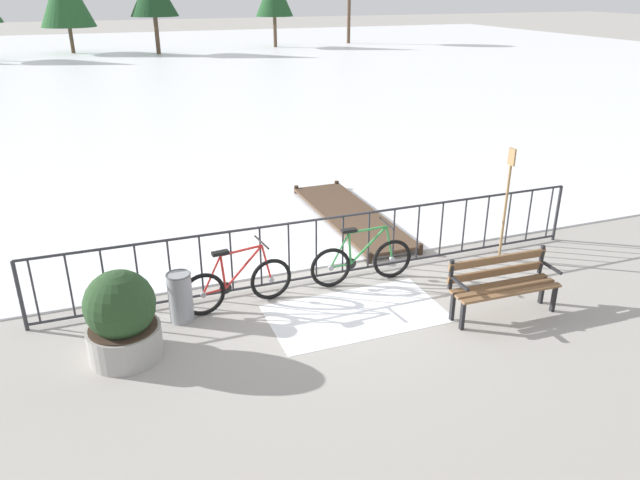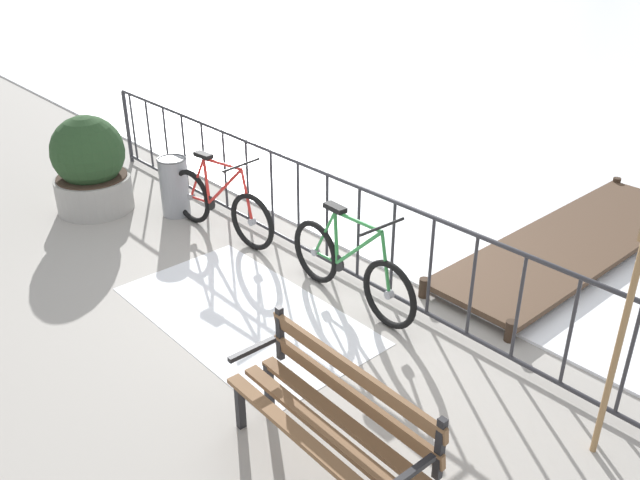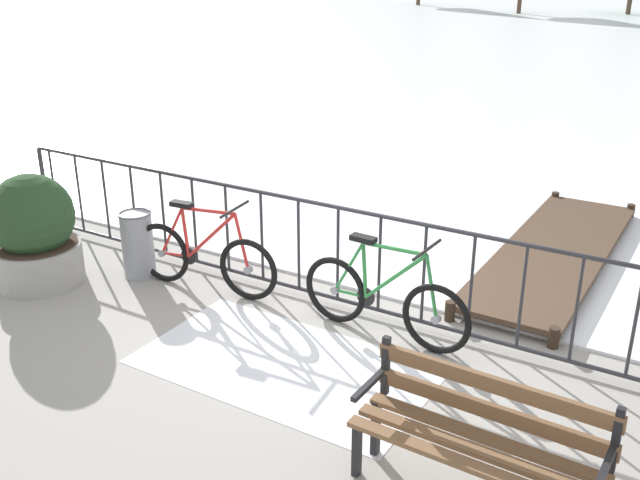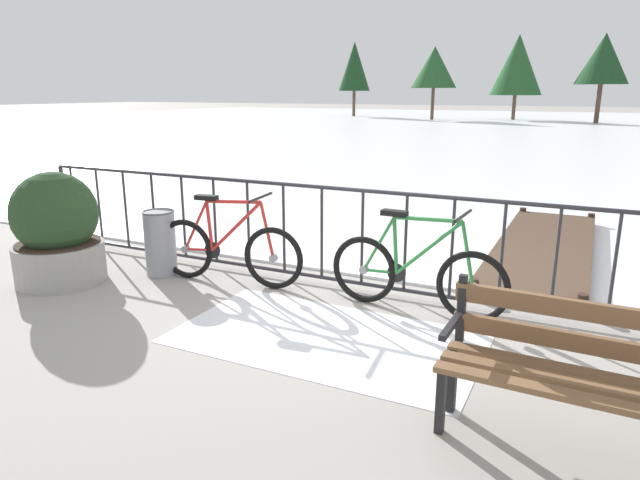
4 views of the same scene
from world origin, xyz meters
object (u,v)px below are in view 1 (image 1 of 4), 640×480
(park_bench, at_px, (502,281))
(planter_with_shrub, at_px, (122,318))
(bicycle_near_railing, at_px, (362,261))
(trash_bin, at_px, (180,297))
(oar_upright, at_px, (507,198))
(bicycle_second, at_px, (238,284))

(park_bench, xyz_separation_m, planter_with_shrub, (-5.15, 0.74, 0.05))
(bicycle_near_railing, relative_size, trash_bin, 2.34)
(trash_bin, distance_m, oar_upright, 5.50)
(bicycle_near_railing, distance_m, planter_with_shrub, 3.78)
(bicycle_near_railing, xyz_separation_m, park_bench, (1.47, -1.59, 0.14))
(bicycle_second, bearing_deg, planter_with_shrub, -155.34)
(bicycle_second, bearing_deg, trash_bin, -173.81)
(bicycle_near_railing, relative_size, park_bench, 1.06)
(trash_bin, bearing_deg, bicycle_near_railing, 3.61)
(bicycle_near_railing, xyz_separation_m, trash_bin, (-2.87, -0.18, 0.00))
(bicycle_second, distance_m, trash_bin, 0.85)
(bicycle_near_railing, bearing_deg, planter_with_shrub, -167.03)
(bicycle_near_railing, distance_m, park_bench, 2.17)
(bicycle_second, height_order, planter_with_shrub, planter_with_shrub)
(bicycle_second, bearing_deg, oar_upright, 0.01)
(park_bench, bearing_deg, bicycle_second, 156.78)
(park_bench, height_order, planter_with_shrub, planter_with_shrub)
(oar_upright, bearing_deg, bicycle_near_railing, 178.03)
(oar_upright, bearing_deg, trash_bin, -179.03)
(planter_with_shrub, distance_m, trash_bin, 1.07)
(park_bench, distance_m, oar_upright, 1.97)
(bicycle_near_railing, distance_m, bicycle_second, 2.03)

